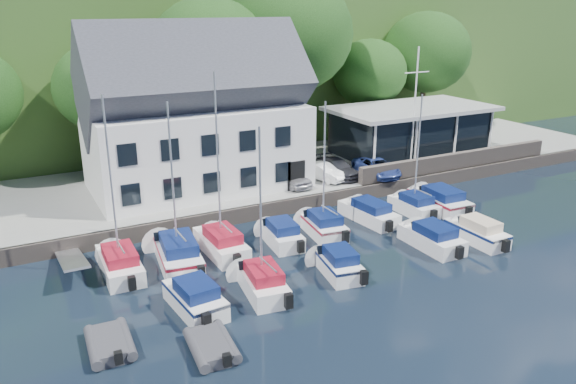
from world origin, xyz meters
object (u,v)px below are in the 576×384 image
(boat_r1_2, at_px, (218,174))
(boat_r1_3, at_px, (281,232))
(car_white, at_px, (323,172))
(dinghy_1, at_px, (212,344))
(flagpole, at_px, (414,110))
(boat_r2_1, at_px, (261,206))
(boat_r2_3, at_px, (432,235))
(boat_r2_4, at_px, (477,230))
(boat_r2_2, at_px, (338,261))
(car_dgrey, at_px, (337,168))
(club_pavilion, at_px, (410,132))
(harbor_building, at_px, (196,123))
(boat_r1_5, at_px, (369,210))
(dinghy_0, at_px, (110,342))
(boat_r1_0, at_px, (112,193))
(boat_r1_1, at_px, (172,177))
(boat_r1_4, at_px, (324,164))
(boat_r1_7, at_px, (440,198))
(car_silver, at_px, (290,176))
(boat_r1_6, at_px, (418,151))
(boat_r2_0, at_px, (195,295))
(car_blue, at_px, (377,166))

(boat_r1_2, relative_size, boat_r1_3, 1.74)
(car_white, distance_m, dinghy_1, 20.28)
(flagpole, bearing_deg, boat_r1_3, -157.61)
(car_white, bearing_deg, boat_r2_1, -148.68)
(boat_r2_3, bearing_deg, boat_r1_3, 149.03)
(boat_r2_4, bearing_deg, car_white, 106.04)
(boat_r1_3, height_order, boat_r2_2, boat_r2_2)
(boat_r1_2, bearing_deg, car_dgrey, 28.28)
(car_white, xyz_separation_m, car_dgrey, (1.35, 0.31, 0.04))
(club_pavilion, relative_size, boat_r2_1, 1.52)
(harbor_building, xyz_separation_m, dinghy_1, (-5.64, -17.60, -5.01))
(boat_r1_5, relative_size, boat_r2_2, 1.31)
(dinghy_0, bearing_deg, boat_r1_2, 44.38)
(car_white, xyz_separation_m, dinghy_1, (-13.92, -14.69, -1.25))
(boat_r1_0, height_order, boat_r1_1, boat_r1_1)
(boat_r1_4, distance_m, boat_r2_1, 7.83)
(boat_r1_7, distance_m, boat_r2_2, 12.09)
(club_pavilion, relative_size, car_silver, 3.46)
(boat_r1_5, distance_m, dinghy_1, 16.18)
(boat_r1_2, bearing_deg, flagpole, 16.03)
(car_silver, relative_size, car_white, 1.06)
(harbor_building, relative_size, boat_r1_4, 1.67)
(flagpole, bearing_deg, boat_r1_6, -127.14)
(club_pavilion, distance_m, boat_r2_2, 20.94)
(car_silver, height_order, boat_r1_4, boat_r1_4)
(harbor_building, bearing_deg, car_dgrey, -15.08)
(boat_r1_3, height_order, boat_r2_3, boat_r2_3)
(harbor_building, xyz_separation_m, boat_r2_0, (-5.16, -14.24, -4.61))
(car_dgrey, height_order, boat_r2_2, car_dgrey)
(car_dgrey, relative_size, boat_r1_7, 0.66)
(boat_r1_2, xyz_separation_m, boat_r1_4, (6.32, -0.26, -0.22))
(boat_r1_6, relative_size, boat_r1_7, 1.28)
(boat_r1_2, bearing_deg, boat_r1_6, -1.44)
(flagpole, bearing_deg, boat_r2_3, -123.69)
(flagpole, xyz_separation_m, boat_r1_7, (-2.12, -5.65, -4.79))
(boat_r2_3, bearing_deg, flagpole, 56.55)
(boat_r1_4, xyz_separation_m, boat_r2_4, (7.25, -5.03, -3.60))
(boat_r1_0, bearing_deg, dinghy_1, -77.19)
(flagpole, height_order, boat_r2_2, flagpole)
(car_blue, height_order, dinghy_1, car_blue)
(boat_r1_3, distance_m, boat_r2_4, 11.24)
(car_dgrey, relative_size, boat_r2_0, 0.83)
(boat_r1_1, bearing_deg, car_silver, 39.47)
(dinghy_0, bearing_deg, flagpole, 28.34)
(car_silver, distance_m, boat_r1_2, 10.20)
(boat_r1_3, bearing_deg, dinghy_1, -125.59)
(boat_r1_1, height_order, dinghy_0, boat_r1_1)
(car_white, xyz_separation_m, boat_r1_4, (-3.92, -6.52, 2.73))
(car_white, height_order, boat_r1_7, car_white)
(boat_r1_6, xyz_separation_m, dinghy_1, (-17.04, -8.40, -3.84))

